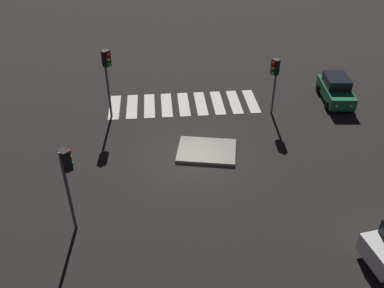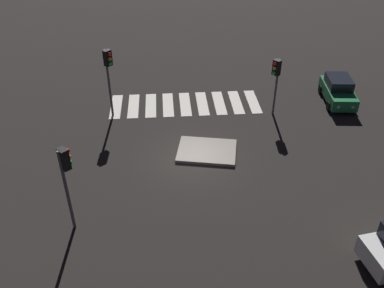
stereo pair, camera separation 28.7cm
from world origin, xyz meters
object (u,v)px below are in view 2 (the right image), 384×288
object	(u,v)px
car_green	(338,90)
traffic_light_south	(276,74)
traffic_light_east	(108,67)
traffic_island	(207,151)
traffic_light_north	(66,170)

from	to	relation	value
car_green	traffic_light_south	distance (m)	5.38
traffic_light_south	traffic_light_east	bearing A→B (deg)	-42.07
traffic_light_east	traffic_light_south	size ratio (longest dim) A/B	1.19
traffic_island	traffic_light_east	world-z (taller)	traffic_light_east
car_green	traffic_light_east	distance (m)	15.10
traffic_light_east	traffic_light_south	distance (m)	10.11
traffic_light_south	car_green	bearing A→B (deg)	157.26
traffic_light_east	traffic_light_south	xyz separation A→B (m)	(-10.08, 0.55, -0.53)
traffic_island	traffic_light_north	size ratio (longest dim) A/B	0.87
traffic_island	traffic_light_east	size ratio (longest dim) A/B	0.82
traffic_light_north	car_green	bearing A→B (deg)	-6.37
traffic_light_east	traffic_light_south	world-z (taller)	traffic_light_east
traffic_light_north	traffic_light_south	distance (m)	14.22
traffic_island	traffic_light_east	xyz separation A→B (m)	(5.51, -4.39, 3.29)
car_green	traffic_light_south	world-z (taller)	traffic_light_south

